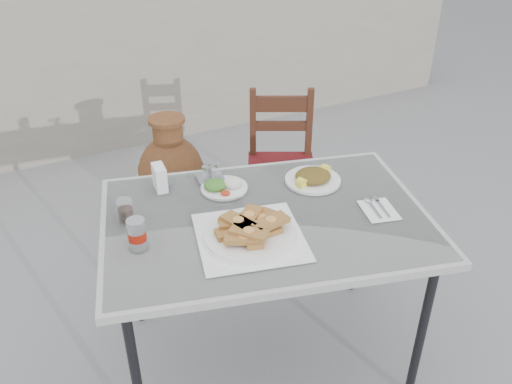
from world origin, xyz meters
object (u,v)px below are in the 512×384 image
cafe_table (266,227)px  terracotta_urn (172,176)px  salad_chopped_plate (313,177)px  pide_plate (250,229)px  cola_glass (126,212)px  napkin_holder (160,178)px  salad_rice_plate (224,185)px  chair (281,165)px  soda_can (137,234)px  condiment_caddy (210,174)px

cafe_table → terracotta_urn: (-0.01, 1.22, -0.39)m
salad_chopped_plate → pide_plate: bearing=-149.9°
cola_glass → napkin_holder: (0.19, 0.17, 0.02)m
pide_plate → salad_rice_plate: (0.05, 0.36, -0.02)m
cola_glass → napkin_holder: napkin_holder is taller
salad_chopped_plate → chair: bearing=71.2°
salad_rice_plate → soda_can: bearing=-151.6°
napkin_holder → chair: size_ratio=0.13×
salad_chopped_plate → chair: chair is taller
soda_can → pide_plate: bearing=-17.6°
soda_can → condiment_caddy: size_ratio=0.96×
salad_rice_plate → cola_glass: bearing=-174.0°
napkin_holder → chair: bearing=33.6°
salad_rice_plate → napkin_holder: napkin_holder is taller
cafe_table → chair: chair is taller
chair → napkin_holder: bearing=-124.3°
soda_can → condiment_caddy: soda_can is taller
salad_rice_plate → soda_can: size_ratio=1.67×
terracotta_urn → pide_plate: bearing=-94.7°
pide_plate → cola_glass: bearing=140.4°
soda_can → chair: soda_can is taller
chair → cafe_table: bearing=-96.0°
salad_rice_plate → cola_glass: cola_glass is taller
napkin_holder → condiment_caddy: bearing=-1.0°
pide_plate → napkin_holder: (-0.19, 0.48, 0.02)m
soda_can → condiment_caddy: (0.42, 0.34, -0.03)m
salad_rice_plate → napkin_holder: size_ratio=1.81×
pide_plate → chair: 1.23m
pide_plate → condiment_caddy: condiment_caddy is taller
salad_chopped_plate → cola_glass: 0.81m
pide_plate → soda_can: soda_can is taller
cola_glass → chair: 1.29m
cola_glass → napkin_holder: 0.25m
cola_glass → condiment_caddy: bearing=19.4°
pide_plate → condiment_caddy: bearing=86.2°
salad_chopped_plate → chair: size_ratio=0.28×
condiment_caddy → salad_chopped_plate: bearing=-28.5°
salad_rice_plate → terracotta_urn: 1.07m
chair → terracotta_urn: 0.68m
cafe_table → napkin_holder: bearing=128.8°
cafe_table → pide_plate: 0.18m
soda_can → terracotta_urn: bearing=67.4°
cola_glass → terracotta_urn: bearing=64.0°
condiment_caddy → cola_glass: bearing=-160.6°
chair → cola_glass: bearing=-122.0°
cola_glass → soda_can: bearing=-92.0°
cafe_table → cola_glass: (-0.50, 0.22, 0.09)m
cola_glass → condiment_caddy: size_ratio=0.73×
pide_plate → terracotta_urn: 1.41m
pide_plate → cafe_table: bearing=39.5°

